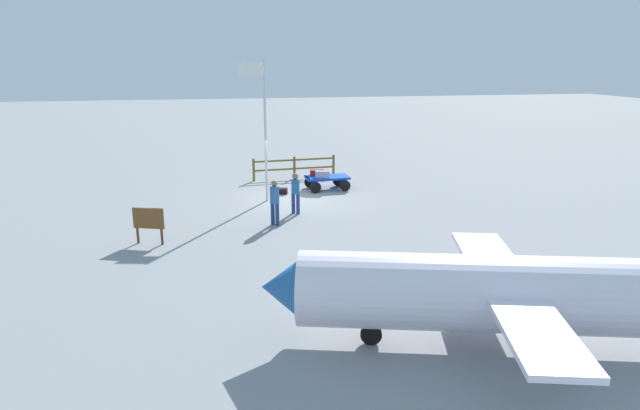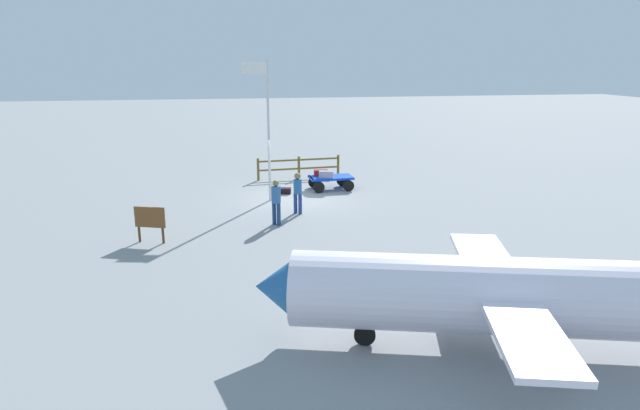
# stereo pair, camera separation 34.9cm
# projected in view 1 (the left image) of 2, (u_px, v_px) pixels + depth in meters

# --- Properties ---
(ground_plane) EXTENTS (120.00, 120.00, 0.00)m
(ground_plane) POSITION_uv_depth(u_px,v_px,m) (293.00, 199.00, 22.42)
(ground_plane) COLOR gray
(luggage_cart) EXTENTS (1.96, 1.25, 0.60)m
(luggage_cart) POSITION_uv_depth(u_px,v_px,m) (327.00, 180.00, 23.90)
(luggage_cart) COLOR #0C3DC8
(luggage_cart) RESTS_ON ground
(suitcase_grey) EXTENTS (0.69, 0.47, 0.30)m
(suitcase_grey) POSITION_uv_depth(u_px,v_px,m) (323.00, 174.00, 23.55)
(suitcase_grey) COLOR gray
(suitcase_grey) RESTS_ON luggage_cart
(suitcase_maroon) EXTENTS (0.64, 0.41, 0.25)m
(suitcase_maroon) POSITION_uv_depth(u_px,v_px,m) (317.00, 173.00, 24.03)
(suitcase_maroon) COLOR maroon
(suitcase_maroon) RESTS_ON luggage_cart
(suitcase_navy) EXTENTS (0.58, 0.44, 0.25)m
(suitcase_navy) POSITION_uv_depth(u_px,v_px,m) (281.00, 191.00, 23.18)
(suitcase_navy) COLOR black
(suitcase_navy) RESTS_ON ground
(worker_lead) EXTENTS (0.46, 0.46, 1.61)m
(worker_lead) POSITION_uv_depth(u_px,v_px,m) (275.00, 200.00, 18.60)
(worker_lead) COLOR navy
(worker_lead) RESTS_ON ground
(worker_trailing) EXTENTS (0.43, 0.43, 1.57)m
(worker_trailing) POSITION_uv_depth(u_px,v_px,m) (295.00, 191.00, 20.00)
(worker_trailing) COLOR navy
(worker_trailing) RESTS_ON ground
(airplane_near) EXTENTS (9.06, 6.39, 3.16)m
(airplane_near) POSITION_uv_depth(u_px,v_px,m) (491.00, 293.00, 10.50)
(airplane_near) COLOR white
(airplane_near) RESTS_ON ground
(flagpole) EXTENTS (1.04, 0.22, 5.63)m
(flagpole) POSITION_uv_depth(u_px,v_px,m) (263.00, 121.00, 21.22)
(flagpole) COLOR silver
(flagpole) RESTS_ON ground
(signboard) EXTENTS (0.97, 0.40, 1.17)m
(signboard) POSITION_uv_depth(u_px,v_px,m) (149.00, 221.00, 16.75)
(signboard) COLOR #4C3319
(signboard) RESTS_ON ground
(wooden_fence) EXTENTS (4.10, 0.42, 1.08)m
(wooden_fence) POSITION_uv_depth(u_px,v_px,m) (294.00, 166.00, 26.08)
(wooden_fence) COLOR brown
(wooden_fence) RESTS_ON ground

